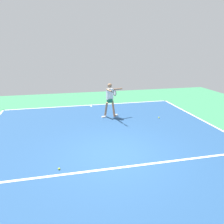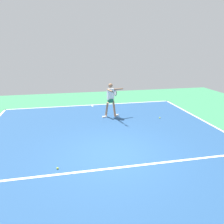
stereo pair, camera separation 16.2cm
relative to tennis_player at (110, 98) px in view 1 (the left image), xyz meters
The scene contains 8 objects.
ground_plane 4.29m from the tennis_player, 80.14° to the left, with size 21.48×21.48×0.00m, color #388456.
court_surface 4.29m from the tennis_player, 80.14° to the left, with size 10.43×13.48×0.00m, color navy.
court_line_baseline_near 2.88m from the tennis_player, 74.59° to the right, with size 10.43×0.10×0.01m, color white.
court_line_service 5.12m from the tennis_player, 81.82° to the left, with size 7.82×0.10×0.01m, color white.
court_line_centre_mark 2.70m from the tennis_player, 73.36° to the right, with size 0.10×0.30×0.01m, color white.
tennis_player is the anchor object (origin of this frame).
tennis_ball_near_player 5.44m from the tennis_player, 60.71° to the left, with size 0.07×0.07×0.07m, color #CCE033.
tennis_ball_centre_court 2.75m from the tennis_player, 161.87° to the left, with size 0.07×0.07×0.07m, color #CCE033.
Camera 1 is at (1.60, 6.50, 3.61)m, focal length 34.37 mm.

